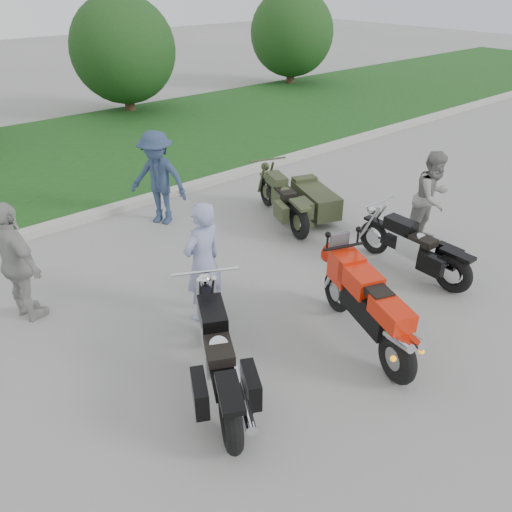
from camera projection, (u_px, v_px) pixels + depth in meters
ground at (325, 343)px, 7.08m from camera, size 80.00×80.00×0.00m
curb at (127, 205)px, 11.04m from camera, size 60.00×0.30×0.15m
grass_strip at (57, 158)px, 13.80m from camera, size 60.00×8.00×0.14m
tree_mid_right at (123, 50)px, 17.19m from camera, size 3.60×3.60×4.00m
tree_far_right at (292, 33)px, 21.63m from camera, size 3.60×3.60×4.00m
sportbike_red at (368, 305)px, 6.77m from camera, size 0.98×2.22×1.10m
cruiser_left at (219, 361)px, 6.02m from camera, size 1.33×2.36×0.99m
cruiser_right at (417, 250)px, 8.50m from camera, size 0.39×2.29×0.88m
cruiser_sidecar at (303, 201)px, 10.36m from camera, size 1.60×2.28×0.91m
person_stripe at (203, 263)px, 7.18m from camera, size 0.75×0.55×1.88m
person_grey at (432, 198)px, 9.33m from camera, size 0.88×0.70×1.78m
person_denim at (158, 178)px, 10.00m from camera, size 1.23×1.44×1.93m
person_back at (17, 263)px, 7.17m from camera, size 0.70×1.17×1.87m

